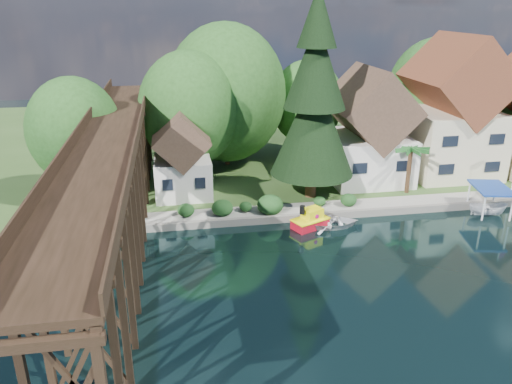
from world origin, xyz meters
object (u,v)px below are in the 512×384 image
(trestle_bridge, at_px, (113,182))
(house_center, at_px, (452,116))
(boat_canopy, at_px, (489,203))
(tugboat, at_px, (311,220))
(conifer, at_px, (314,101))
(boat_white_a, at_px, (332,222))
(house_left, at_px, (367,133))
(shed, at_px, (182,160))
(palm_tree, at_px, (411,151))

(trestle_bridge, distance_m, house_center, 33.96)
(boat_canopy, bearing_deg, tugboat, 179.56)
(conifer, height_order, boat_canopy, conifer)
(boat_white_a, bearing_deg, trestle_bridge, 98.01)
(house_left, height_order, conifer, conifer)
(tugboat, xyz_separation_m, boat_canopy, (15.64, -0.12, 0.46))
(house_left, xyz_separation_m, tugboat, (-8.13, -9.38, -4.50))
(shed, bearing_deg, conifer, -11.51)
(shed, relative_size, tugboat, 2.33)
(trestle_bridge, height_order, boat_white_a, trestle_bridge)
(boat_white_a, bearing_deg, boat_canopy, -86.36)
(house_left, distance_m, boat_canopy, 12.76)
(trestle_bridge, xyz_separation_m, boat_canopy, (30.51, 1.33, -4.25))
(shed, xyz_separation_m, boat_canopy, (25.51, -8.00, -2.73))
(palm_tree, relative_size, boat_white_a, 1.06)
(shed, bearing_deg, tugboat, -38.61)
(boat_canopy, bearing_deg, shed, 162.59)
(conifer, bearing_deg, house_left, 30.04)
(boat_white_a, distance_m, boat_canopy, 13.89)
(house_center, relative_size, palm_tree, 2.99)
(house_left, xyz_separation_m, house_center, (9.00, 0.50, 1.28))
(house_left, relative_size, shed, 1.40)
(tugboat, bearing_deg, house_left, 49.07)
(conifer, distance_m, tugboat, 10.34)
(shed, bearing_deg, boat_white_a, -34.61)
(boat_white_a, bearing_deg, shed, 58.92)
(tugboat, bearing_deg, palm_tree, 25.06)
(shed, bearing_deg, trestle_bridge, -118.19)
(house_center, bearing_deg, shed, -175.76)
(house_center, bearing_deg, boat_canopy, -98.50)
(tugboat, relative_size, boat_canopy, 0.75)
(shed, distance_m, boat_canopy, 26.87)
(conifer, bearing_deg, palm_tree, -3.76)
(trestle_bridge, distance_m, tugboat, 15.66)
(house_center, distance_m, boat_canopy, 11.42)
(house_center, xyz_separation_m, palm_tree, (-6.52, -4.92, -1.87))
(palm_tree, height_order, boat_canopy, palm_tree)
(shed, distance_m, tugboat, 13.02)
(palm_tree, bearing_deg, tugboat, -154.94)
(house_center, distance_m, conifer, 16.43)
(tugboat, bearing_deg, house_center, 29.97)
(trestle_bridge, distance_m, boat_canopy, 30.83)
(boat_canopy, bearing_deg, house_left, 128.31)
(house_center, relative_size, conifer, 0.77)
(shed, relative_size, palm_tree, 1.69)
(conifer, height_order, boat_white_a, conifer)
(shed, bearing_deg, boat_canopy, -17.41)
(house_center, xyz_separation_m, shed, (-27.00, -2.00, -2.59))
(house_left, relative_size, boat_white_a, 2.51)
(tugboat, height_order, boat_canopy, boat_canopy)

